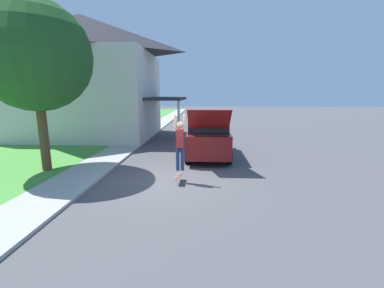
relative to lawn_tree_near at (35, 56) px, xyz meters
name	(u,v)px	position (x,y,z in m)	size (l,w,h in m)	color
ground_plane	(171,181)	(5.32, -0.93, -4.61)	(120.00, 120.00, 0.00)	#49494C
lawn	(55,146)	(-2.68, 5.07, -4.57)	(10.00, 80.00, 0.08)	#478E38
sidewalk	(125,147)	(1.72, 5.07, -4.56)	(1.80, 80.00, 0.10)	#9E9E99
house	(83,75)	(-2.30, 8.85, -0.06)	(12.71, 8.35, 8.63)	beige
lawn_tree_near	(35,56)	(0.00, 0.00, 0.00)	(4.26, 4.26, 6.68)	brown
suv_parked	(208,136)	(6.73, 3.07, -3.55)	(2.17, 5.43, 2.59)	maroon
car_down_street	(209,122)	(6.95, 13.71, -3.94)	(1.95, 4.07, 1.40)	#B7B7BC
skateboarder	(180,142)	(5.67, -1.06, -3.10)	(0.41, 0.24, 2.03)	navy
skateboard	(179,176)	(5.63, -1.09, -4.35)	(0.26, 0.78, 0.26)	#B73D23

